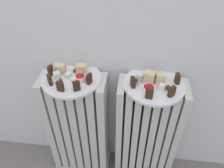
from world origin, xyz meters
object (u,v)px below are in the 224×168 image
jam_bowl_left (80,78)px  jam_bowl_right (149,89)px  radiator_right (146,134)px  plate_right (154,84)px  radiator_left (79,128)px  fork (143,78)px  plate_left (71,78)px

jam_bowl_left → jam_bowl_right: size_ratio=0.93×
radiator_right → plate_right: size_ratio=2.55×
radiator_left → radiator_right: 0.34m
radiator_right → radiator_left: bearing=-180.0°
radiator_right → plate_right: plate_right is taller
radiator_left → radiator_right: same height
jam_bowl_right → radiator_right: bearing=64.0°
jam_bowl_left → fork: jam_bowl_left is taller
plate_left → fork: 0.30m
radiator_right → plate_right: bearing=-90.0°
jam_bowl_right → fork: bearing=104.7°
plate_left → plate_right: (0.34, 0.00, 0.00)m
plate_left → fork: fork is taller
plate_left → jam_bowl_right: jam_bowl_right is taller
radiator_left → jam_bowl_right: (0.31, -0.05, 0.34)m
plate_left → jam_bowl_left: 0.05m
radiator_right → jam_bowl_left: (-0.29, -0.01, 0.34)m
radiator_right → plate_left: size_ratio=2.55×
plate_left → fork: bearing=5.1°
plate_left → fork: size_ratio=2.82×
plate_right → radiator_left: bearing=180.0°
plate_right → jam_bowl_left: bearing=-177.1°
plate_right → fork: fork is taller
jam_bowl_left → jam_bowl_right: (0.27, -0.03, -0.00)m
radiator_left → fork: size_ratio=7.20×
fork → jam_bowl_right: bearing=-75.3°
plate_left → jam_bowl_right: (0.31, -0.05, 0.02)m
plate_left → plate_right: same height
jam_bowl_left → jam_bowl_right: 0.27m
plate_right → jam_bowl_left: jam_bowl_left is taller
plate_left → plate_right: size_ratio=1.00×
fork → radiator_left: bearing=-174.9°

